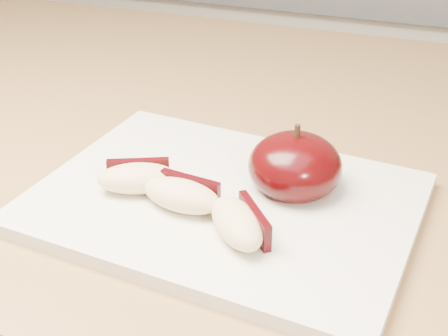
% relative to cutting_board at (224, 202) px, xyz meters
% --- Properties ---
extents(back_cabinet, '(2.40, 0.62, 0.94)m').
position_rel_cutting_board_xyz_m(back_cabinet, '(-0.09, 0.85, -0.44)').
color(back_cabinet, silver).
rests_on(back_cabinet, ground).
extents(cutting_board, '(0.30, 0.24, 0.01)m').
position_rel_cutting_board_xyz_m(cutting_board, '(0.00, 0.00, 0.00)').
color(cutting_board, silver).
rests_on(cutting_board, island_counter).
extents(apple_half, '(0.09, 0.09, 0.06)m').
position_rel_cutting_board_xyz_m(apple_half, '(0.05, 0.03, 0.02)').
color(apple_half, black).
rests_on(apple_half, cutting_board).
extents(apple_wedge_a, '(0.07, 0.05, 0.02)m').
position_rel_cutting_board_xyz_m(apple_wedge_a, '(-0.07, -0.01, 0.02)').
color(apple_wedge_a, beige).
rests_on(apple_wedge_a, cutting_board).
extents(apple_wedge_b, '(0.07, 0.04, 0.02)m').
position_rel_cutting_board_xyz_m(apple_wedge_b, '(-0.02, -0.03, 0.02)').
color(apple_wedge_b, beige).
rests_on(apple_wedge_b, cutting_board).
extents(apple_wedge_c, '(0.06, 0.07, 0.02)m').
position_rel_cutting_board_xyz_m(apple_wedge_c, '(0.03, -0.04, 0.02)').
color(apple_wedge_c, beige).
rests_on(apple_wedge_c, cutting_board).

